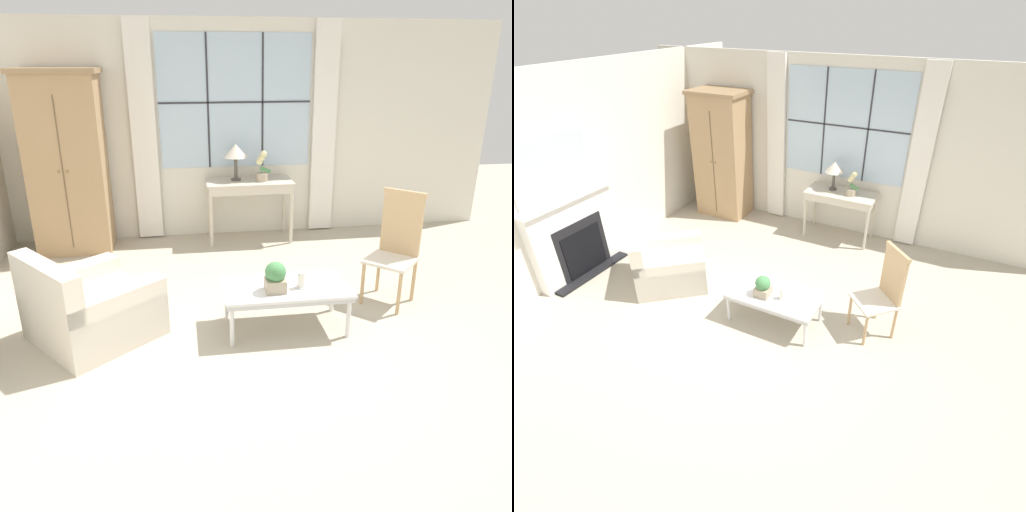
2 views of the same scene
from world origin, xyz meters
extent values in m
plane|color=#B2A893|center=(0.00, 0.00, 0.00)|extent=(14.00, 14.00, 0.00)
cube|color=silver|center=(0.00, 3.03, 1.40)|extent=(7.20, 0.06, 2.80)
cube|color=silver|center=(0.00, 3.00, 1.78)|extent=(1.99, 0.01, 1.67)
cube|color=#2D2D33|center=(-0.36, 2.99, 1.78)|extent=(0.02, 0.02, 1.67)
cube|color=#2D2D33|center=(0.36, 2.99, 1.78)|extent=(0.02, 0.02, 1.67)
cube|color=#2D2D33|center=(0.00, 2.99, 1.78)|extent=(1.99, 0.02, 0.02)
cube|color=white|center=(-1.20, 2.95, 1.41)|extent=(0.32, 0.06, 2.77)
cube|color=white|center=(1.20, 2.95, 1.41)|extent=(0.32, 0.06, 2.77)
cube|color=silver|center=(-3.03, 0.60, 1.40)|extent=(0.06, 7.20, 2.80)
cube|color=black|center=(-2.83, -0.07, 0.02)|extent=(0.34, 1.23, 0.04)
cube|color=white|center=(-2.91, -0.07, 0.59)|extent=(0.18, 1.36, 1.17)
cube|color=white|center=(-2.88, -0.07, 1.19)|extent=(0.24, 1.44, 0.04)
cube|color=black|center=(-2.81, -0.07, 0.38)|extent=(0.02, 0.65, 0.64)
cube|color=black|center=(-2.82, -0.07, 0.44)|extent=(0.01, 0.81, 0.80)
cube|color=white|center=(-2.98, -0.07, 1.62)|extent=(0.04, 1.20, 0.86)
cube|color=silver|center=(-2.96, -0.07, 1.62)|extent=(0.01, 1.12, 0.78)
cube|color=tan|center=(-2.12, 2.64, 1.08)|extent=(0.89, 0.61, 2.16)
cube|color=#977752|center=(-2.12, 2.64, 2.19)|extent=(0.97, 0.67, 0.06)
cube|color=brown|center=(-2.12, 2.33, 1.04)|extent=(0.01, 0.01, 1.81)
sphere|color=#997F4C|center=(-2.17, 2.33, 1.08)|extent=(0.03, 0.03, 0.03)
sphere|color=#997F4C|center=(-2.07, 2.33, 1.08)|extent=(0.03, 0.03, 0.03)
cube|color=beige|center=(0.13, 2.67, 0.80)|extent=(1.14, 0.55, 0.03)
cube|color=beige|center=(0.13, 2.67, 0.74)|extent=(1.09, 0.52, 0.10)
cylinder|color=beige|center=(-0.40, 2.43, 0.39)|extent=(0.04, 0.04, 0.79)
cylinder|color=beige|center=(0.66, 2.43, 0.39)|extent=(0.04, 0.04, 0.79)
cylinder|color=beige|center=(-0.40, 2.90, 0.39)|extent=(0.04, 0.04, 0.79)
cylinder|color=beige|center=(0.66, 2.90, 0.39)|extent=(0.04, 0.04, 0.79)
cylinder|color=#4C4742|center=(-0.04, 2.72, 0.83)|extent=(0.13, 0.13, 0.02)
cylinder|color=#4C4742|center=(-0.04, 2.72, 0.98)|extent=(0.05, 0.05, 0.28)
cone|color=beige|center=(-0.04, 2.72, 1.21)|extent=(0.31, 0.31, 0.17)
cylinder|color=tan|center=(0.29, 2.63, 0.87)|extent=(0.16, 0.16, 0.10)
cylinder|color=#47844C|center=(0.29, 2.63, 1.06)|extent=(0.01, 0.01, 0.27)
cube|color=#47844C|center=(0.34, 2.63, 0.96)|extent=(0.15, 0.02, 0.09)
sphere|color=beige|center=(0.26, 2.64, 1.07)|extent=(0.09, 0.09, 0.09)
sphere|color=beige|center=(0.29, 2.64, 1.12)|extent=(0.09, 0.09, 0.09)
sphere|color=beige|center=(0.32, 2.64, 1.17)|extent=(0.09, 0.09, 0.09)
cube|color=beige|center=(-1.57, 0.34, 0.21)|extent=(1.30, 1.30, 0.41)
cube|color=beige|center=(-1.87, 0.09, 0.61)|extent=(0.70, 0.81, 0.40)
cube|color=beige|center=(-1.80, 0.61, 0.28)|extent=(0.85, 0.74, 0.55)
cube|color=beige|center=(-1.35, 0.06, 0.28)|extent=(0.85, 0.74, 0.55)
cube|color=beige|center=(1.25, 0.57, 0.46)|extent=(0.62, 0.62, 0.03)
cube|color=tan|center=(1.40, 0.71, 0.78)|extent=(0.31, 0.31, 0.61)
cube|color=tan|center=(1.40, 0.71, 1.10)|extent=(0.33, 0.33, 0.05)
cylinder|color=tan|center=(1.25, 0.30, 0.22)|extent=(0.04, 0.04, 0.44)
cylinder|color=tan|center=(0.98, 0.57, 0.22)|extent=(0.04, 0.04, 0.44)
cylinder|color=tan|center=(1.52, 0.57, 0.22)|extent=(0.04, 0.04, 0.44)
cylinder|color=tan|center=(1.26, 0.84, 0.22)|extent=(0.04, 0.04, 0.44)
cube|color=silver|center=(0.12, 0.22, 0.41)|extent=(1.13, 0.60, 0.03)
cube|color=beige|center=(0.12, 0.22, 0.37)|extent=(1.11, 0.59, 0.04)
cylinder|color=silver|center=(-0.39, -0.03, 0.20)|extent=(0.04, 0.04, 0.39)
cylinder|color=silver|center=(0.64, -0.03, 0.20)|extent=(0.04, 0.04, 0.39)
cylinder|color=silver|center=(-0.39, 0.47, 0.20)|extent=(0.04, 0.04, 0.39)
cylinder|color=silver|center=(0.64, 0.47, 0.20)|extent=(0.04, 0.04, 0.39)
cube|color=tan|center=(0.01, 0.13, 0.48)|extent=(0.18, 0.18, 0.12)
sphere|color=#47844C|center=(0.01, 0.13, 0.60)|extent=(0.19, 0.19, 0.19)
cylinder|color=silver|center=(0.25, 0.17, 0.43)|extent=(0.10, 0.10, 0.01)
cylinder|color=silver|center=(0.25, 0.17, 0.50)|extent=(0.07, 0.07, 0.14)
cylinder|color=black|center=(0.25, 0.17, 0.57)|extent=(0.00, 0.00, 0.01)
camera|label=1|loc=(-0.75, -3.74, 2.31)|focal=35.00mm
camera|label=2|loc=(1.82, -3.26, 3.39)|focal=28.00mm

